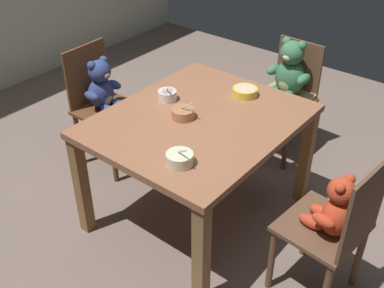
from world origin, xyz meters
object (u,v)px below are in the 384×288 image
Objects in this scene: dining_table at (199,132)px; porridge_bowl_white_far_center at (167,95)px; teddy_chair_far_center at (103,95)px; teddy_chair_near_front at (335,219)px; porridge_bowl_terracotta_center at (183,113)px; teddy_chair_near_right at (288,82)px; porridge_bowl_yellow_near_right at (245,92)px; porridge_bowl_cream_near_left at (180,159)px.

porridge_bowl_white_far_center is at bearing 79.85° from dining_table.
teddy_chair_far_center is 1.79m from teddy_chair_near_front.
teddy_chair_far_center is 0.85m from porridge_bowl_terracotta_center.
teddy_chair_near_right reaches higher than teddy_chair_near_front.
porridge_bowl_terracotta_center is at bearing 164.43° from porridge_bowl_yellow_near_right.
teddy_chair_near_front is at bearing -91.60° from porridge_bowl_terracotta_center.
porridge_bowl_yellow_near_right is (0.33, -0.95, 0.20)m from teddy_chair_far_center.
porridge_bowl_white_far_center reaches higher than porridge_bowl_yellow_near_right.
porridge_bowl_terracotta_center is (0.03, 0.96, 0.22)m from teddy_chair_near_front.
porridge_bowl_white_far_center is 0.84× the size of porridge_bowl_cream_near_left.
porridge_bowl_yellow_near_right is (0.47, 0.84, 0.22)m from teddy_chair_near_front.
porridge_bowl_terracotta_center reaches higher than porridge_bowl_yellow_near_right.
porridge_bowl_yellow_near_right is (-0.59, -0.01, 0.17)m from teddy_chair_near_right.
dining_table is 0.15m from porridge_bowl_terracotta_center.
porridge_bowl_white_far_center reaches higher than dining_table.
porridge_bowl_yellow_near_right is (0.79, 0.15, -0.01)m from porridge_bowl_cream_near_left.
teddy_chair_near_right is 1.00m from porridge_bowl_white_far_center.
dining_table is at bearing -5.60° from teddy_chair_far_center.
porridge_bowl_terracotta_center is (-0.10, -0.21, -0.00)m from porridge_bowl_white_far_center.
porridge_bowl_white_far_center is (-0.93, 0.32, 0.17)m from teddy_chair_near_right.
dining_table is at bearing 0.29° from teddy_chair_near_front.
teddy_chair_near_front is at bearing -95.17° from dining_table.
dining_table is at bearing -53.25° from porridge_bowl_terracotta_center.
teddy_chair_near_right is 6.25× the size of porridge_bowl_terracotta_center.
porridge_bowl_yellow_near_right is at bearing -44.33° from porridge_bowl_white_far_center.
porridge_bowl_cream_near_left is at bearing -153.96° from dining_table.
porridge_bowl_cream_near_left reaches higher than porridge_bowl_yellow_near_right.
teddy_chair_far_center reaches higher than porridge_bowl_white_far_center.
porridge_bowl_white_far_center is 0.76× the size of porridge_bowl_yellow_near_right.
teddy_chair_far_center reaches higher than porridge_bowl_cream_near_left.
dining_table is at bearing -0.22° from teddy_chair_near_right.
porridge_bowl_yellow_near_right is (0.44, -0.12, -0.00)m from porridge_bowl_terracotta_center.
porridge_bowl_yellow_near_right is at bearing -7.58° from dining_table.
porridge_bowl_terracotta_center is at bearing -4.06° from teddy_chair_near_right.
teddy_chair_far_center is 0.99× the size of teddy_chair_near_front.
teddy_chair_far_center is at bearing 0.89° from teddy_chair_near_front.
teddy_chair_near_right is 1.01× the size of teddy_chair_near_front.
porridge_bowl_cream_near_left is (-0.32, 0.69, 0.22)m from teddy_chair_near_front.
teddy_chair_near_right is at bearing 1.32° from porridge_bowl_yellow_near_right.
teddy_chair_near_right reaches higher than teddy_chair_far_center.
teddy_chair_near_right reaches higher than porridge_bowl_cream_near_left.
porridge_bowl_terracotta_center is at bearing 37.51° from porridge_bowl_cream_near_left.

